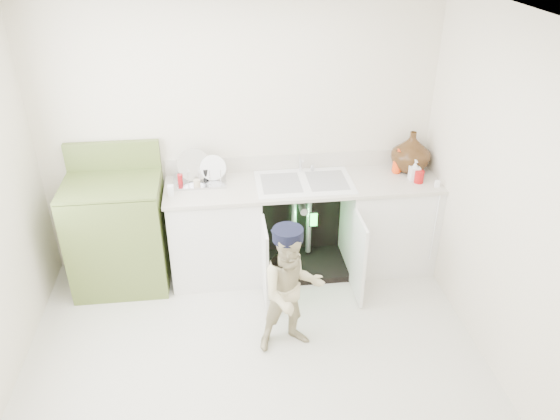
% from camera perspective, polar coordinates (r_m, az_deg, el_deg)
% --- Properties ---
extents(ground, '(3.50, 3.50, 0.00)m').
position_cam_1_polar(ground, '(4.31, -2.61, -15.60)').
color(ground, '#B8B3A1').
rests_on(ground, ground).
extents(room_shell, '(6.00, 5.50, 1.26)m').
position_cam_1_polar(room_shell, '(3.54, -3.06, -1.13)').
color(room_shell, beige).
rests_on(room_shell, ground).
extents(counter_run, '(2.44, 1.02, 1.27)m').
position_cam_1_polar(counter_run, '(5.03, 2.91, -1.27)').
color(counter_run, white).
rests_on(counter_run, ground).
extents(avocado_stove, '(0.81, 0.65, 1.26)m').
position_cam_1_polar(avocado_stove, '(5.01, -16.52, -2.25)').
color(avocado_stove, '#5A7433').
rests_on(avocado_stove, ground).
extents(repair_worker, '(0.60, 0.93, 1.06)m').
position_cam_1_polar(repair_worker, '(4.11, 1.23, -8.34)').
color(repair_worker, tan).
rests_on(repair_worker, ground).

